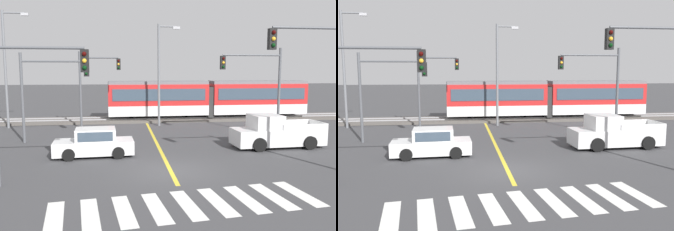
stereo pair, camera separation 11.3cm
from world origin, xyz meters
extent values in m
plane|color=#3D3D3F|center=(0.00, 0.00, 0.00)|extent=(200.00, 200.00, 0.00)
cube|color=#56514C|center=(0.00, 16.77, 0.09)|extent=(120.00, 4.00, 0.18)
cube|color=#939399|center=(0.00, 16.05, 0.23)|extent=(120.00, 0.08, 0.10)
cube|color=#939399|center=(0.00, 17.49, 0.23)|extent=(120.00, 0.08, 0.10)
cube|color=silver|center=(1.20, 16.77, 0.98)|extent=(9.00, 2.60, 0.90)
cube|color=red|center=(1.20, 16.77, 2.38)|extent=(9.00, 2.60, 1.90)
cube|color=#384756|center=(1.20, 15.45, 2.43)|extent=(8.28, 0.04, 1.04)
cube|color=slate|center=(1.20, 16.77, 3.47)|extent=(9.00, 2.39, 0.28)
cylinder|color=black|center=(3.67, 16.77, 0.53)|extent=(0.70, 0.20, 0.70)
cylinder|color=black|center=(-1.28, 16.77, 0.53)|extent=(0.70, 0.20, 0.70)
cube|color=silver|center=(10.70, 16.77, 0.98)|extent=(9.00, 2.60, 0.90)
cube|color=red|center=(10.70, 16.77, 2.38)|extent=(9.00, 2.60, 1.90)
cube|color=#384756|center=(10.70, 15.45, 2.43)|extent=(8.28, 0.04, 1.04)
cube|color=slate|center=(10.70, 16.77, 3.47)|extent=(9.00, 2.39, 0.28)
cylinder|color=black|center=(13.17, 16.77, 0.53)|extent=(0.70, 0.20, 0.70)
cylinder|color=black|center=(8.22, 16.77, 0.53)|extent=(0.70, 0.20, 0.70)
cube|color=#2D2D2D|center=(5.95, 16.77, 1.68)|extent=(0.50, 2.34, 2.80)
cube|color=silver|center=(-4.37, -4.71, 0.00)|extent=(0.90, 2.85, 0.01)
cube|color=silver|center=(-3.27, -4.57, 0.00)|extent=(0.90, 2.85, 0.01)
cube|color=silver|center=(-2.18, -4.43, 0.00)|extent=(0.90, 2.85, 0.01)
cube|color=silver|center=(-1.09, -4.30, 0.00)|extent=(0.90, 2.85, 0.01)
cube|color=silver|center=(0.00, -4.16, 0.00)|extent=(0.90, 2.85, 0.01)
cube|color=silver|center=(1.09, -4.03, 0.00)|extent=(0.90, 2.85, 0.01)
cube|color=silver|center=(2.18, -3.89, 0.00)|extent=(0.90, 2.85, 0.01)
cube|color=silver|center=(3.27, -3.75, 0.00)|extent=(0.90, 2.85, 0.01)
cube|color=silver|center=(4.37, -3.62, 0.00)|extent=(0.90, 2.85, 0.01)
cube|color=gold|center=(0.00, 6.30, 0.00)|extent=(0.20, 16.93, 0.01)
cube|color=silver|center=(-3.69, 3.35, 0.52)|extent=(4.28, 1.90, 0.72)
cube|color=silver|center=(-3.59, 3.36, 1.20)|extent=(2.17, 1.62, 0.64)
cube|color=#384756|center=(-4.59, 3.31, 1.20)|extent=(0.17, 1.43, 0.52)
cube|color=#384756|center=(-3.55, 2.58, 1.20)|extent=(1.78, 0.13, 0.48)
cylinder|color=black|center=(-4.91, 2.44, 0.32)|extent=(0.65, 0.25, 0.64)
cylinder|color=black|center=(-4.99, 4.14, 0.32)|extent=(0.65, 0.25, 0.64)
cylinder|color=black|center=(-2.39, 2.57, 0.32)|extent=(0.65, 0.25, 0.64)
cylinder|color=black|center=(-2.47, 4.26, 0.32)|extent=(0.65, 0.25, 0.64)
cube|color=silver|center=(7.08, 4.22, 0.66)|extent=(5.48, 2.19, 0.96)
cube|color=silver|center=(6.27, 4.18, 1.56)|extent=(1.78, 1.91, 0.84)
cube|color=#384756|center=(5.52, 4.15, 1.58)|extent=(0.17, 1.70, 0.66)
cube|color=silver|center=(8.33, 3.35, 1.32)|extent=(2.70, 0.24, 0.36)
cube|color=silver|center=(8.25, 5.19, 1.32)|extent=(2.70, 0.24, 0.36)
cube|color=silver|center=(9.71, 4.33, 1.32)|extent=(0.20, 1.96, 0.36)
cylinder|color=black|center=(5.55, 3.17, 0.40)|extent=(0.81, 0.31, 0.80)
cylinder|color=black|center=(5.47, 5.13, 0.40)|extent=(0.81, 0.31, 0.80)
cylinder|color=black|center=(8.68, 3.31, 0.40)|extent=(0.81, 0.31, 0.80)
cylinder|color=black|center=(8.60, 5.26, 0.40)|extent=(0.81, 0.31, 0.80)
cylinder|color=#515459|center=(-8.36, 7.58, 2.85)|extent=(0.18, 0.18, 5.70)
cylinder|color=#515459|center=(-6.36, 7.58, 5.16)|extent=(4.00, 0.12, 0.12)
cube|color=black|center=(-4.36, 7.58, 4.66)|extent=(0.32, 0.28, 0.90)
sphere|color=#360605|center=(-4.36, 7.43, 4.93)|extent=(0.18, 0.18, 0.18)
sphere|color=#F7AA26|center=(-4.36, 7.43, 4.66)|extent=(0.18, 0.18, 0.18)
sphere|color=black|center=(-4.36, 7.43, 4.39)|extent=(0.18, 0.18, 0.18)
cylinder|color=#515459|center=(-5.34, 12.82, 3.02)|extent=(0.18, 0.18, 6.04)
cylinder|color=#515459|center=(-3.84, 12.82, 5.56)|extent=(3.00, 0.12, 0.12)
cube|color=black|center=(-2.34, 12.82, 5.06)|extent=(0.32, 0.28, 0.90)
sphere|color=#360605|center=(-2.34, 12.67, 5.33)|extent=(0.18, 0.18, 0.18)
sphere|color=#F7AA26|center=(-2.34, 12.67, 5.06)|extent=(0.18, 0.18, 0.18)
sphere|color=black|center=(-2.34, 12.67, 4.79)|extent=(0.18, 0.18, 0.18)
cylinder|color=#515459|center=(8.52, 7.30, 3.05)|extent=(0.18, 0.18, 6.10)
cylinder|color=#515459|center=(6.52, 7.30, 5.60)|extent=(4.00, 0.12, 0.12)
cube|color=black|center=(4.52, 7.30, 5.10)|extent=(0.32, 0.28, 0.90)
sphere|color=#360605|center=(4.52, 7.15, 5.37)|extent=(0.18, 0.18, 0.18)
sphere|color=#F7AA26|center=(4.52, 7.15, 5.10)|extent=(0.18, 0.18, 0.18)
sphere|color=black|center=(4.52, 7.15, 4.83)|extent=(0.18, 0.18, 0.18)
cylinder|color=#515459|center=(-5.36, -1.23, 5.48)|extent=(3.50, 0.12, 0.12)
cube|color=black|center=(-3.61, -1.23, 4.98)|extent=(0.32, 0.28, 0.90)
sphere|color=#360605|center=(-3.61, -1.38, 5.25)|extent=(0.18, 0.18, 0.18)
sphere|color=#F7AA26|center=(-3.61, -1.38, 4.98)|extent=(0.18, 0.18, 0.18)
sphere|color=black|center=(-3.61, -1.38, 4.71)|extent=(0.18, 0.18, 0.18)
cylinder|color=#515459|center=(6.03, -0.91, 6.44)|extent=(3.50, 0.12, 0.12)
cube|color=black|center=(4.28, -0.91, 5.94)|extent=(0.32, 0.28, 0.90)
sphere|color=#360605|center=(4.28, -1.06, 6.21)|extent=(0.18, 0.18, 0.18)
sphere|color=#F7AA26|center=(4.28, -1.06, 5.94)|extent=(0.18, 0.18, 0.18)
sphere|color=black|center=(4.28, -1.06, 5.67)|extent=(0.18, 0.18, 0.18)
cylinder|color=slate|center=(-11.15, 13.75, 4.60)|extent=(0.20, 0.20, 9.19)
cylinder|color=slate|center=(-10.32, 13.75, 8.99)|extent=(1.67, 0.12, 0.12)
cube|color=#B2B2B7|center=(-9.48, 13.75, 8.89)|extent=(0.56, 0.28, 0.20)
cylinder|color=slate|center=(0.92, 13.37, 4.15)|extent=(0.20, 0.20, 8.30)
cylinder|color=slate|center=(1.64, 13.37, 8.10)|extent=(1.44, 0.12, 0.12)
cube|color=#B2B2B7|center=(2.36, 13.37, 8.00)|extent=(0.56, 0.28, 0.20)
camera|label=1|loc=(-2.24, -15.75, 4.62)|focal=38.00mm
camera|label=2|loc=(-2.12, -15.76, 4.62)|focal=38.00mm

